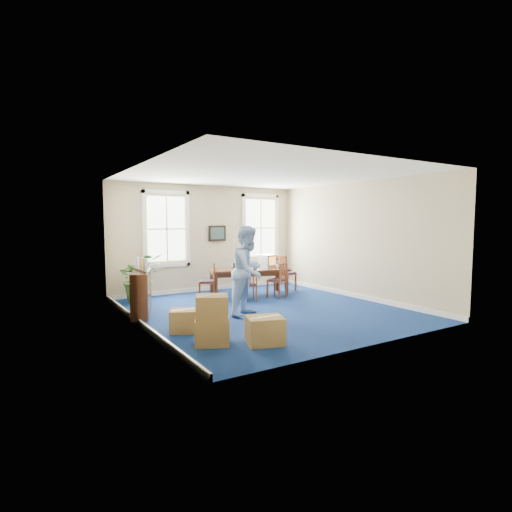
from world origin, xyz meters
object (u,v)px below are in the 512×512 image
crt_tv (267,261)px  cardboard_boxes (221,316)px  conference_table (249,282)px  chair_near_left (249,284)px  potted_plant (139,278)px  man (248,271)px  credenza (141,296)px

crt_tv → cardboard_boxes: crt_tv is taller
crt_tv → conference_table: bearing=167.2°
chair_near_left → potted_plant: (-2.50, 1.44, 0.18)m
man → potted_plant: man is taller
chair_near_left → credenza: (-2.96, -0.39, 0.04)m
conference_table → chair_near_left: 0.89m
chair_near_left → crt_tv: bearing=-125.6°
conference_table → credenza: size_ratio=1.81×
crt_tv → chair_near_left: (-1.12, -0.82, -0.50)m
conference_table → cardboard_boxes: size_ratio=1.42×
crt_tv → chair_near_left: size_ratio=0.50×
crt_tv → potted_plant: potted_plant is taller
conference_table → man: bearing=-104.5°
man → cardboard_boxes: man is taller
chair_near_left → credenza: credenza is taller
man → potted_plant: (-1.70, 2.79, -0.38)m
conference_table → man: size_ratio=1.11×
chair_near_left → man: 1.66m
credenza → cardboard_boxes: size_ratio=0.78×
conference_table → man: man is taller
conference_table → cardboard_boxes: cardboard_boxes is taller
conference_table → crt_tv: (0.66, 0.05, 0.57)m
crt_tv → man: bearing=-148.9°
crt_tv → potted_plant: (-3.62, 0.63, -0.32)m
man → credenza: (-2.16, 0.96, -0.52)m
crt_tv → chair_near_left: crt_tv is taller
man → cardboard_boxes: (-1.43, -1.46, -0.56)m
conference_table → chair_near_left: chair_near_left is taller
cardboard_boxes → man: bearing=45.5°
man → cardboard_boxes: 2.12m
conference_table → crt_tv: bearing=20.7°
chair_near_left → cardboard_boxes: bearing=69.9°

